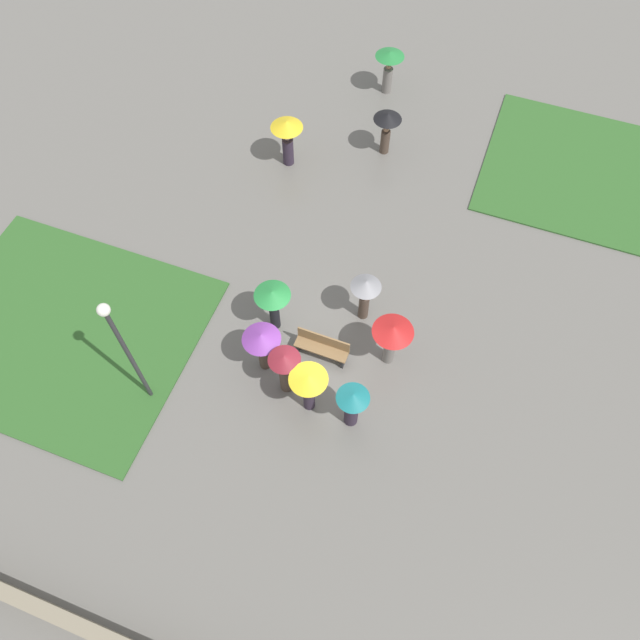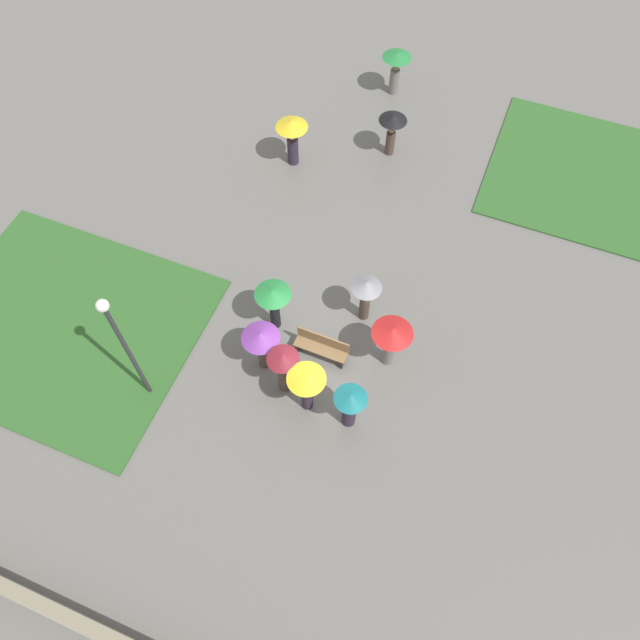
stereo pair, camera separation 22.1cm
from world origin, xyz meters
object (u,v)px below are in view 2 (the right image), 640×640
at_px(crowd_person_grey, 366,292).
at_px(crowd_person_green, 273,300).
at_px(lamp_post, 122,340).
at_px(crowd_person_purple, 261,342).
at_px(crowd_person_teal, 350,405).
at_px(crowd_person_maroon, 284,368).
at_px(crowd_person_yellow, 307,385).
at_px(crowd_person_red, 392,337).
at_px(lone_walker_far_path, 396,65).
at_px(lone_walker_near_lawn, 292,133).
at_px(lone_walker_mid_plaza, 392,125).
at_px(park_bench, 322,346).

relative_size(crowd_person_grey, crowd_person_green, 1.00).
xyz_separation_m(lamp_post, crowd_person_purple, (2.72, 2.07, -1.74)).
xyz_separation_m(crowd_person_teal, crowd_person_maroon, (-2.08, 0.34, 0.04)).
xyz_separation_m(crowd_person_yellow, crowd_person_purple, (-1.69, 0.76, -0.03)).
height_order(crowd_person_red, lone_walker_far_path, crowd_person_red).
relative_size(crowd_person_green, lone_walker_near_lawn, 0.98).
xyz_separation_m(crowd_person_teal, lone_walker_mid_plaza, (-2.31, 10.48, 0.16)).
xyz_separation_m(lamp_post, crowd_person_yellow, (4.41, 1.31, -1.72)).
bearing_deg(crowd_person_teal, crowd_person_green, 72.80).
bearing_deg(crowd_person_maroon, crowd_person_red, 67.33).
relative_size(lamp_post, lone_walker_mid_plaza, 2.74).
bearing_deg(crowd_person_grey, crowd_person_purple, -158.64).
relative_size(crowd_person_grey, lone_walker_mid_plaza, 1.05).
relative_size(crowd_person_maroon, lone_walker_far_path, 1.06).
bearing_deg(crowd_person_yellow, crowd_person_teal, 57.60).
xyz_separation_m(crowd_person_yellow, lone_walker_mid_plaza, (-1.05, 10.47, -0.07)).
bearing_deg(crowd_person_teal, crowd_person_maroon, 97.43).
bearing_deg(crowd_person_teal, crowd_person_purple, 91.98).
xyz_separation_m(crowd_person_red, crowd_person_purple, (-3.35, -1.46, -0.10)).
xyz_separation_m(crowd_person_green, crowd_person_maroon, (1.11, -1.81, -0.20)).
bearing_deg(park_bench, crowd_person_maroon, -112.26).
height_order(lamp_post, crowd_person_maroon, lamp_post).
bearing_deg(crowd_person_green, crowd_person_maroon, 28.00).
distance_m(crowd_person_purple, lone_walker_mid_plaza, 9.73).
distance_m(park_bench, crowd_person_yellow, 1.93).
height_order(crowd_person_maroon, lone_walker_far_path, crowd_person_maroon).
bearing_deg(lone_walker_far_path, crowd_person_red, 176.10).
relative_size(crowd_person_teal, lone_walker_far_path, 0.99).
relative_size(crowd_person_grey, crowd_person_yellow, 0.98).
relative_size(crowd_person_maroon, lone_walker_near_lawn, 0.99).
bearing_deg(crowd_person_green, crowd_person_teal, 52.43).
height_order(crowd_person_teal, crowd_person_purple, crowd_person_purple).
relative_size(crowd_person_maroon, crowd_person_yellow, 1.00).
relative_size(lamp_post, crowd_person_grey, 2.60).
bearing_deg(park_bench, crowd_person_yellow, -81.29).
bearing_deg(crowd_person_maroon, crowd_person_purple, -176.75).
bearing_deg(crowd_person_purple, crowd_person_teal, -157.51).
relative_size(crowd_person_grey, lone_walker_far_path, 1.04).
xyz_separation_m(lamp_post, crowd_person_grey, (4.89, 4.73, -1.73)).
bearing_deg(crowd_person_maroon, lamp_post, -125.61).
bearing_deg(lone_walker_near_lawn, park_bench, -23.20).
bearing_deg(crowd_person_green, crowd_person_yellow, 38.57).
distance_m(park_bench, crowd_person_teal, 2.37).
relative_size(crowd_person_green, crowd_person_teal, 1.06).
bearing_deg(lone_walker_far_path, crowd_person_green, 158.73).
bearing_deg(crowd_person_yellow, crowd_person_purple, -145.86).
bearing_deg(crowd_person_teal, lamp_post, 119.62).
relative_size(crowd_person_yellow, lone_walker_near_lawn, 1.00).
xyz_separation_m(crowd_person_red, lone_walker_near_lawn, (-5.82, 6.48, -0.07)).
bearing_deg(crowd_person_grey, lone_walker_near_lawn, 101.77).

